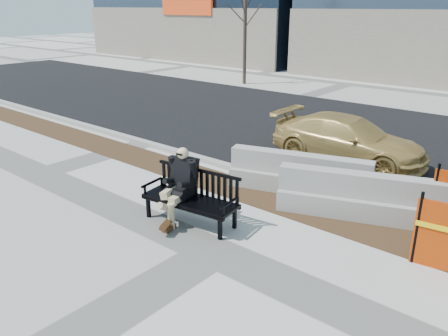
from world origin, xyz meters
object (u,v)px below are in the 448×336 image
Objects in this scene: bench at (191,222)px; jersey_barrier_right at (358,216)px; seated_man at (182,218)px; sedan at (346,161)px; jersey_barrier_left at (298,191)px.

bench reaches higher than jersey_barrier_right.
seated_man reaches higher than sedan.
seated_man is 0.45× the size of jersey_barrier_left.
bench is 3.57m from jersey_barrier_right.
sedan is (0.74, 5.69, 0.00)m from bench.
jersey_barrier_right is at bearing 33.81° from seated_man.
sedan reaches higher than jersey_barrier_left.
jersey_barrier_left is at bearing 65.55° from bench.
bench reaches higher than jersey_barrier_left.
bench is 0.62× the size of jersey_barrier_left.
jersey_barrier_right is (2.54, 2.50, 0.00)m from bench.
jersey_barrier_right is (1.80, -3.19, 0.00)m from sedan.
jersey_barrier_right is (1.68, -0.34, 0.00)m from jersey_barrier_left.
sedan is 3.66m from jersey_barrier_right.
seated_man is 0.34× the size of sedan.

